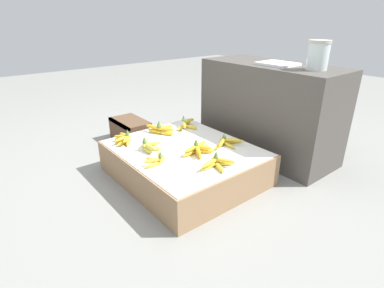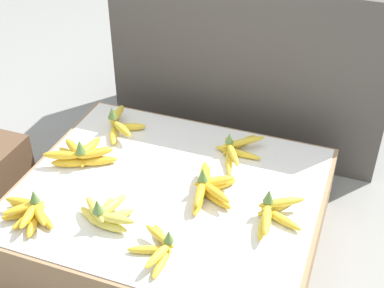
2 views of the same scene
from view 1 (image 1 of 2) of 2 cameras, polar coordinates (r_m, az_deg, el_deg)
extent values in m
plane|color=gray|center=(2.11, -1.40, -6.14)|extent=(10.00, 10.00, 0.00)
cube|color=#997551|center=(2.06, -1.43, -3.54)|extent=(0.96, 0.82, 0.21)
cube|color=silver|center=(2.01, -1.46, -0.76)|extent=(0.93, 0.80, 0.00)
cube|color=#4C4742|center=(2.44, 14.35, 6.33)|extent=(1.09, 0.47, 0.71)
cube|color=brown|center=(2.70, -11.63, 2.48)|extent=(0.37, 0.23, 0.20)
cube|color=#402E20|center=(2.63, -13.75, 3.73)|extent=(0.37, 0.02, 0.02)
ellipsoid|color=gold|center=(2.18, -12.54, 1.03)|extent=(0.12, 0.03, 0.03)
ellipsoid|color=gold|center=(2.16, -13.12, 0.81)|extent=(0.11, 0.10, 0.03)
ellipsoid|color=gold|center=(2.14, -12.93, 0.57)|extent=(0.06, 0.13, 0.03)
ellipsoid|color=gold|center=(2.11, -12.97, 0.27)|extent=(0.07, 0.13, 0.03)
ellipsoid|color=gold|center=(2.11, -12.13, 0.35)|extent=(0.12, 0.08, 0.03)
ellipsoid|color=gold|center=(2.17, -12.71, 1.63)|extent=(0.13, 0.04, 0.03)
ellipsoid|color=gold|center=(2.15, -13.08, 1.38)|extent=(0.10, 0.11, 0.03)
ellipsoid|color=gold|center=(2.11, -13.06, 1.04)|extent=(0.04, 0.13, 0.03)
ellipsoid|color=gold|center=(2.10, -12.42, 0.97)|extent=(0.11, 0.10, 0.03)
cone|color=#5B7F3D|center=(2.12, -12.22, 2.21)|extent=(0.03, 0.03, 0.04)
ellipsoid|color=#DBCC4C|center=(1.97, -8.56, -1.11)|extent=(0.13, 0.03, 0.03)
ellipsoid|color=#DBCC4C|center=(1.98, -7.58, -0.85)|extent=(0.10, 0.12, 0.03)
ellipsoid|color=#DBCC4C|center=(2.02, -7.87, -0.43)|extent=(0.05, 0.13, 0.03)
ellipsoid|color=#DBCC4C|center=(2.02, -9.02, -0.52)|extent=(0.13, 0.08, 0.03)
ellipsoid|color=#DBCC4C|center=(1.94, -8.16, -0.50)|extent=(0.13, 0.04, 0.03)
ellipsoid|color=#DBCC4C|center=(1.99, -7.61, 0.10)|extent=(0.07, 0.13, 0.03)
ellipsoid|color=#DBCC4C|center=(2.01, -8.84, 0.24)|extent=(0.11, 0.10, 0.03)
cone|color=#5B7F3D|center=(1.97, -9.05, 0.88)|extent=(0.03, 0.03, 0.05)
ellipsoid|color=gold|center=(1.84, -5.64, -2.82)|extent=(0.10, 0.10, 0.02)
ellipsoid|color=gold|center=(1.83, -7.38, -3.07)|extent=(0.12, 0.06, 0.02)
ellipsoid|color=gold|center=(1.78, -7.33, -3.93)|extent=(0.03, 0.12, 0.02)
ellipsoid|color=gold|center=(1.82, -6.12, -2.29)|extent=(0.12, 0.08, 0.02)
ellipsoid|color=gold|center=(1.78, -7.40, -3.09)|extent=(0.05, 0.12, 0.02)
cone|color=#5B7F3D|center=(1.78, -6.03, -1.94)|extent=(0.03, 0.03, 0.04)
ellipsoid|color=gold|center=(2.23, -4.99, 2.09)|extent=(0.13, 0.09, 0.03)
ellipsoid|color=gold|center=(2.27, -4.98, 2.43)|extent=(0.07, 0.13, 0.03)
ellipsoid|color=gold|center=(2.29, -5.71, 2.60)|extent=(0.08, 0.13, 0.03)
ellipsoid|color=gold|center=(2.31, -6.55, 2.80)|extent=(0.13, 0.07, 0.03)
ellipsoid|color=gold|center=(2.28, -7.08, 2.45)|extent=(0.13, 0.07, 0.03)
ellipsoid|color=gold|center=(2.23, -5.19, 2.90)|extent=(0.12, 0.10, 0.03)
ellipsoid|color=gold|center=(2.27, -5.14, 3.23)|extent=(0.04, 0.13, 0.03)
ellipsoid|color=gold|center=(2.29, -6.24, 3.42)|extent=(0.12, 0.10, 0.03)
ellipsoid|color=gold|center=(2.29, -7.56, 3.28)|extent=(0.13, 0.07, 0.03)
cone|color=#5B7F3D|center=(2.23, -6.31, 3.90)|extent=(0.04, 0.04, 0.05)
ellipsoid|color=gold|center=(1.90, -0.30, -1.71)|extent=(0.05, 0.14, 0.03)
ellipsoid|color=gold|center=(1.89, 1.20, -1.90)|extent=(0.13, 0.08, 0.03)
ellipsoid|color=gold|center=(1.94, 2.31, -1.31)|extent=(0.12, 0.11, 0.03)
ellipsoid|color=gold|center=(1.98, 1.85, -0.73)|extent=(0.05, 0.14, 0.03)
ellipsoid|color=gold|center=(1.90, -0.05, -0.89)|extent=(0.05, 0.14, 0.03)
ellipsoid|color=gold|center=(1.88, 1.11, -1.13)|extent=(0.13, 0.09, 0.03)
ellipsoid|color=gold|center=(1.92, 1.93, -0.62)|extent=(0.13, 0.10, 0.03)
ellipsoid|color=gold|center=(1.96, 1.51, -0.10)|extent=(0.06, 0.14, 0.03)
cone|color=#5B7F3D|center=(1.92, 0.81, 0.49)|extent=(0.03, 0.03, 0.04)
ellipsoid|color=gold|center=(1.75, 3.33, -4.23)|extent=(0.04, 0.15, 0.03)
ellipsoid|color=gold|center=(1.74, 5.13, -4.37)|extent=(0.14, 0.08, 0.03)
ellipsoid|color=gold|center=(1.78, 5.77, -3.68)|extent=(0.11, 0.13, 0.03)
ellipsoid|color=gold|center=(1.73, 3.43, -3.56)|extent=(0.05, 0.15, 0.03)
ellipsoid|color=gold|center=(1.76, 5.93, -3.10)|extent=(0.14, 0.10, 0.03)
cone|color=#5B7F3D|center=(1.75, 4.62, -1.89)|extent=(0.03, 0.03, 0.04)
ellipsoid|color=gold|center=(2.33, -2.15, 3.11)|extent=(0.07, 0.11, 0.03)
ellipsoid|color=gold|center=(2.35, -0.23, 3.27)|extent=(0.11, 0.07, 0.03)
ellipsoid|color=gold|center=(2.43, -0.96, 3.94)|extent=(0.08, 0.11, 0.03)
ellipsoid|color=gold|center=(2.31, -1.46, 3.61)|extent=(0.11, 0.09, 0.03)
ellipsoid|color=gold|center=(2.40, -0.66, 4.45)|extent=(0.04, 0.11, 0.03)
cone|color=#5B7F3D|center=(2.36, -1.58, 5.00)|extent=(0.03, 0.03, 0.05)
ellipsoid|color=gold|center=(2.03, 5.37, -0.22)|extent=(0.07, 0.17, 0.02)
ellipsoid|color=gold|center=(2.05, 6.67, -0.03)|extent=(0.17, 0.03, 0.02)
ellipsoid|color=gold|center=(2.09, 7.45, 0.39)|extent=(0.10, 0.16, 0.02)
ellipsoid|color=gold|center=(2.03, 5.83, 0.48)|extent=(0.11, 0.16, 0.02)
ellipsoid|color=gold|center=(2.06, 7.55, 0.76)|extent=(0.14, 0.13, 0.02)
cone|color=#5B7F3D|center=(2.06, 6.14, 1.64)|extent=(0.03, 0.03, 0.04)
cylinder|color=silver|center=(2.16, 22.86, 15.09)|extent=(0.13, 0.13, 0.17)
cylinder|color=#B7B2A8|center=(2.15, 23.26, 17.51)|extent=(0.14, 0.14, 0.02)
cube|color=white|center=(2.29, 16.00, 14.48)|extent=(0.25, 0.22, 0.02)
camera|label=2|loc=(0.99, -52.61, 32.14)|focal=50.00mm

